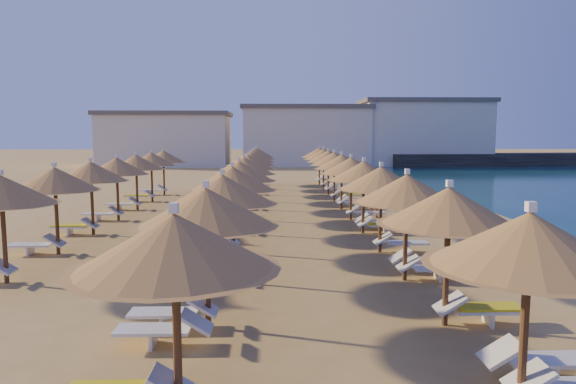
{
  "coord_description": "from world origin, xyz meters",
  "views": [
    {
      "loc": [
        -0.89,
        -18.85,
        3.91
      ],
      "look_at": [
        -0.27,
        4.0,
        1.3
      ],
      "focal_mm": 32.0,
      "sensor_mm": 36.0,
      "label": 1
    }
  ],
  "objects_px": {
    "beachgoer_c": "(406,194)",
    "jetty": "(510,160)",
    "parasol_row_west": "(244,167)",
    "parasol_row_east": "(351,167)",
    "beachgoer_b": "(373,198)"
  },
  "relations": [
    {
      "from": "jetty",
      "to": "parasol_row_east",
      "type": "distance_m",
      "value": 46.46
    },
    {
      "from": "parasol_row_west",
      "to": "beachgoer_c",
      "type": "relative_size",
      "value": 21.74
    },
    {
      "from": "parasol_row_east",
      "to": "jetty",
      "type": "bearing_deg",
      "value": 56.9
    },
    {
      "from": "beachgoer_c",
      "to": "jetty",
      "type": "bearing_deg",
      "value": 112.26
    },
    {
      "from": "jetty",
      "to": "parasol_row_west",
      "type": "height_order",
      "value": "parasol_row_west"
    },
    {
      "from": "jetty",
      "to": "parasol_row_west",
      "type": "distance_m",
      "value": 49.26
    },
    {
      "from": "jetty",
      "to": "parasol_row_east",
      "type": "bearing_deg",
      "value": -129.52
    },
    {
      "from": "parasol_row_east",
      "to": "beachgoer_c",
      "type": "height_order",
      "value": "parasol_row_east"
    },
    {
      "from": "beachgoer_c",
      "to": "parasol_row_west",
      "type": "bearing_deg",
      "value": -106.03
    },
    {
      "from": "parasol_row_west",
      "to": "beachgoer_b",
      "type": "bearing_deg",
      "value": 5.76
    },
    {
      "from": "beachgoer_b",
      "to": "beachgoer_c",
      "type": "height_order",
      "value": "beachgoer_b"
    },
    {
      "from": "beachgoer_b",
      "to": "parasol_row_east",
      "type": "bearing_deg",
      "value": -97.98
    },
    {
      "from": "parasol_row_west",
      "to": "beachgoer_b",
      "type": "distance_m",
      "value": 6.18
    },
    {
      "from": "parasol_row_east",
      "to": "parasol_row_west",
      "type": "bearing_deg",
      "value": 180.0
    },
    {
      "from": "beachgoer_b",
      "to": "beachgoer_c",
      "type": "distance_m",
      "value": 3.2
    }
  ]
}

